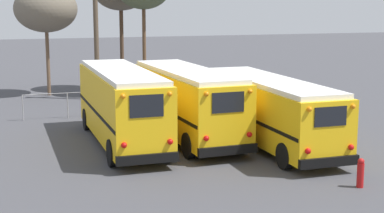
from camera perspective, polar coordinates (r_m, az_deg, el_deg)
The scene contains 8 objects.
ground_plane at distance 26.49m, azimuth 0.21°, elevation -3.63°, with size 160.00×160.00×0.00m, color #424247.
school_bus_0 at distance 26.26m, azimuth -6.86°, elevation 0.26°, with size 2.48×9.72×3.37m.
school_bus_1 at distance 27.15m, azimuth -0.52°, elevation 0.55°, with size 2.91×9.59×3.26m.
school_bus_2 at distance 26.22m, azimuth 7.45°, elevation -0.22°, with size 2.53×10.33×2.97m.
utility_pole at distance 38.45m, azimuth -9.26°, elevation 6.35°, with size 1.80×0.31×7.44m.
bare_tree_2 at distance 40.83m, azimuth -14.00°, elevation 9.16°, with size 4.19×4.19×7.40m.
fence_line at distance 33.59m, azimuth -3.96°, elevation 0.98°, with size 14.24×0.06×1.42m.
fire_hydrant at distance 21.08m, azimuth 16.02°, elevation -6.19°, with size 0.24×0.24×1.03m.
Camera 1 is at (-8.12, -24.41, 6.31)m, focal length 55.00 mm.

